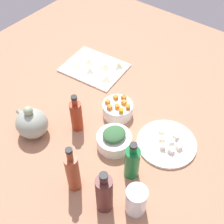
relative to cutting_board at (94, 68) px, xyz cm
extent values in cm
cube|color=#A57255|center=(-28.52, 22.15, -2.00)|extent=(190.00, 190.00, 3.00)
cube|color=white|center=(0.00, 0.00, 0.00)|extent=(32.40, 26.80, 1.00)
cylinder|color=white|center=(-54.43, 19.10, 0.10)|extent=(24.37, 24.37, 1.20)
cylinder|color=white|center=(-37.59, 32.57, 2.32)|extent=(14.13, 14.13, 5.65)
cylinder|color=white|center=(-28.75, 18.01, 2.58)|extent=(13.28, 13.28, 6.17)
ellipsoid|color=#939C8E|center=(-6.93, 47.93, 5.62)|extent=(13.48, 12.97, 12.25)
sphere|color=#93A885|center=(-6.93, 47.93, 13.26)|extent=(3.77, 3.77, 3.77)
cylinder|color=#939C8E|center=(-1.20, 47.93, 7.15)|extent=(5.38, 2.00, 3.93)
cylinder|color=#4E2421|center=(-50.85, 55.41, 8.05)|extent=(5.75, 5.75, 17.10)
cylinder|color=#4E2421|center=(-50.85, 55.41, 17.89)|extent=(2.59, 2.59, 2.59)
cylinder|color=black|center=(-50.85, 55.41, 19.79)|extent=(2.88, 2.88, 1.20)
cylinder|color=brown|center=(-37.33, 55.95, 8.27)|extent=(4.77, 4.77, 17.55)
cylinder|color=brown|center=(-37.33, 55.95, 19.16)|extent=(2.14, 2.14, 4.23)
cylinder|color=black|center=(-37.33, 55.95, 21.87)|extent=(2.38, 2.38, 1.20)
cylinder|color=maroon|center=(-19.51, 34.60, 6.70)|extent=(4.94, 4.94, 14.40)
cylinder|color=maroon|center=(-19.51, 34.60, 15.46)|extent=(2.22, 2.22, 3.11)
cylinder|color=black|center=(-19.51, 34.60, 17.61)|extent=(2.47, 2.47, 1.20)
cylinder|color=#156830|center=(-50.75, 39.15, 6.70)|extent=(5.60, 5.60, 14.40)
cylinder|color=#156830|center=(-50.75, 39.15, 15.32)|extent=(2.52, 2.52, 2.84)
cylinder|color=black|center=(-50.75, 39.15, 17.34)|extent=(2.80, 2.80, 1.20)
cylinder|color=white|center=(-59.84, 49.62, 5.40)|extent=(7.40, 7.40, 11.81)
cube|color=orange|center=(-28.78, 13.66, 6.57)|extent=(2.16, 2.16, 1.80)
cube|color=orange|center=(-29.49, 19.78, 6.57)|extent=(2.53, 2.53, 1.80)
cube|color=orange|center=(-25.64, 15.75, 6.57)|extent=(2.38, 2.38, 1.80)
cube|color=orange|center=(-30.39, 16.05, 6.57)|extent=(1.85, 1.85, 1.80)
cube|color=orange|center=(-24.59, 20.12, 6.57)|extent=(1.81, 1.81, 1.80)
cube|color=orange|center=(-32.29, 20.75, 6.57)|extent=(2.50, 2.50, 1.80)
cube|color=orange|center=(-33.33, 17.20, 6.57)|extent=(2.51, 2.51, 1.80)
cube|color=orange|center=(-27.28, 21.82, 6.57)|extent=(1.89, 1.89, 1.80)
ellipsoid|color=#356038|center=(-37.59, 32.57, 6.74)|extent=(11.29, 11.84, 3.18)
cube|color=#F8E7CE|center=(-52.28, 19.64, 1.80)|extent=(2.99, 2.99, 2.20)
cube|color=white|center=(-59.68, 18.81, 1.80)|extent=(2.90, 2.90, 2.20)
cube|color=white|center=(-54.51, 22.66, 1.80)|extent=(3.02, 3.02, 2.20)
cube|color=#EFEDCC|center=(-50.23, 16.43, 1.80)|extent=(3.06, 3.06, 2.20)
cube|color=silver|center=(-55.94, 14.98, 1.80)|extent=(2.24, 2.24, 2.20)
cube|color=white|center=(-56.16, 18.70, 1.80)|extent=(3.10, 3.10, 2.20)
cube|color=silver|center=(-58.06, 22.38, 1.80)|extent=(2.32, 2.32, 2.20)
pyramid|color=beige|center=(4.35, -1.42, 1.70)|extent=(7.12, 6.97, 2.41)
pyramid|color=beige|center=(-0.44, 4.23, 1.73)|extent=(4.67, 4.92, 2.46)
pyramid|color=beige|center=(7.99, 3.94, 1.67)|extent=(7.06, 6.96, 2.34)
pyramid|color=beige|center=(-4.92, -2.53, 1.82)|extent=(6.47, 6.42, 2.63)
pyramid|color=beige|center=(-10.86, 3.75, 1.66)|extent=(6.07, 6.22, 2.32)
pyramid|color=beige|center=(-9.97, -7.57, 1.99)|extent=(4.61, 4.94, 2.98)
camera|label=1|loc=(-81.38, 90.99, 100.22)|focal=48.39mm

